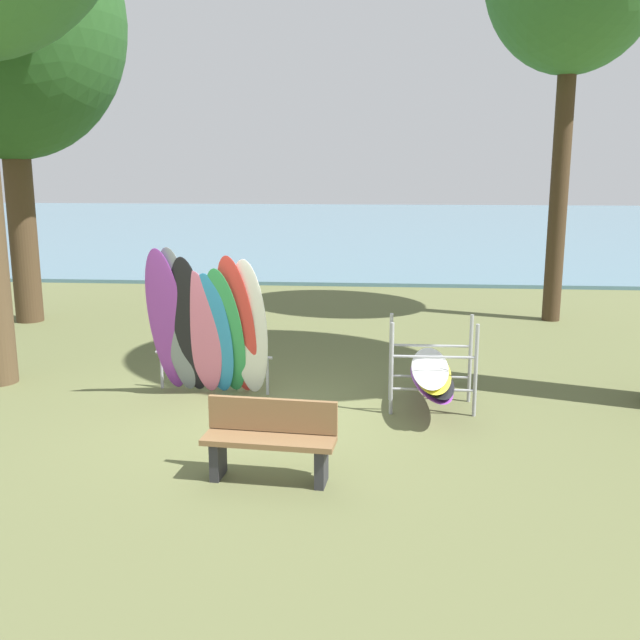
{
  "coord_description": "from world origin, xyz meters",
  "views": [
    {
      "loc": [
        1.71,
        -9.32,
        3.32
      ],
      "look_at": [
        0.9,
        0.87,
        1.1
      ],
      "focal_mm": 41.35,
      "sensor_mm": 36.0,
      "label": 1
    }
  ],
  "objects_px": {
    "tree_mid_behind": "(5,22)",
    "board_storage_rack": "(431,373)",
    "park_bench": "(270,438)",
    "leaning_board_pile": "(207,328)"
  },
  "relations": [
    {
      "from": "tree_mid_behind",
      "to": "park_bench",
      "type": "relative_size",
      "value": 6.05
    },
    {
      "from": "tree_mid_behind",
      "to": "board_storage_rack",
      "type": "xyz_separation_m",
      "value": [
        8.06,
        -4.96,
        -5.45
      ]
    },
    {
      "from": "tree_mid_behind",
      "to": "leaning_board_pile",
      "type": "xyz_separation_m",
      "value": [
        4.93,
        -4.74,
        -4.93
      ]
    },
    {
      "from": "tree_mid_behind",
      "to": "leaning_board_pile",
      "type": "bearing_deg",
      "value": -43.9
    },
    {
      "from": "tree_mid_behind",
      "to": "leaning_board_pile",
      "type": "distance_m",
      "value": 8.43
    },
    {
      "from": "tree_mid_behind",
      "to": "board_storage_rack",
      "type": "bearing_deg",
      "value": -31.63
    },
    {
      "from": "board_storage_rack",
      "to": "park_bench",
      "type": "height_order",
      "value": "board_storage_rack"
    },
    {
      "from": "leaning_board_pile",
      "to": "tree_mid_behind",
      "type": "bearing_deg",
      "value": 136.1
    },
    {
      "from": "board_storage_rack",
      "to": "park_bench",
      "type": "distance_m",
      "value": 3.07
    },
    {
      "from": "leaning_board_pile",
      "to": "park_bench",
      "type": "height_order",
      "value": "leaning_board_pile"
    }
  ]
}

